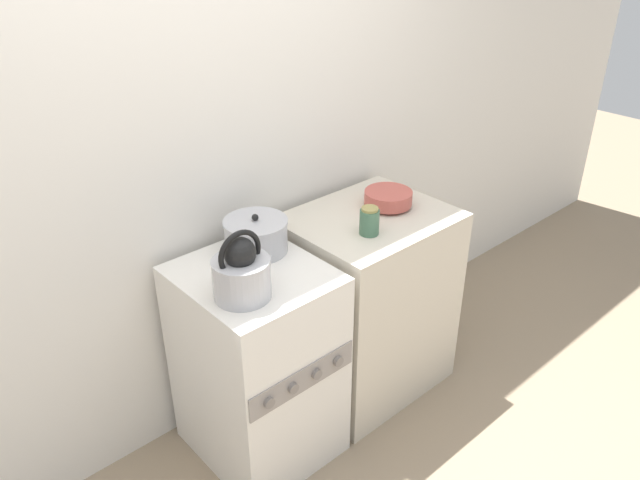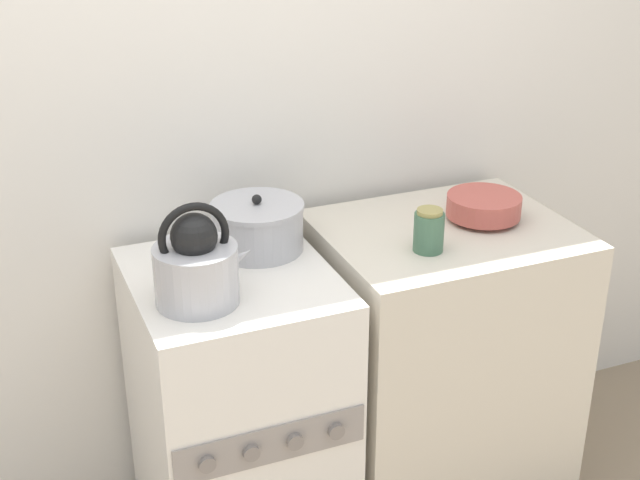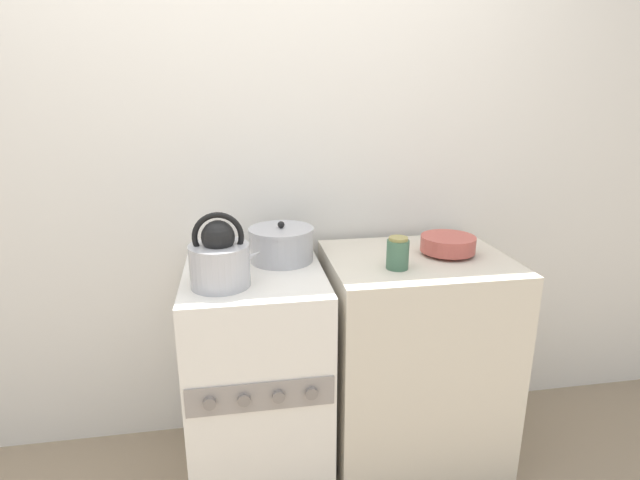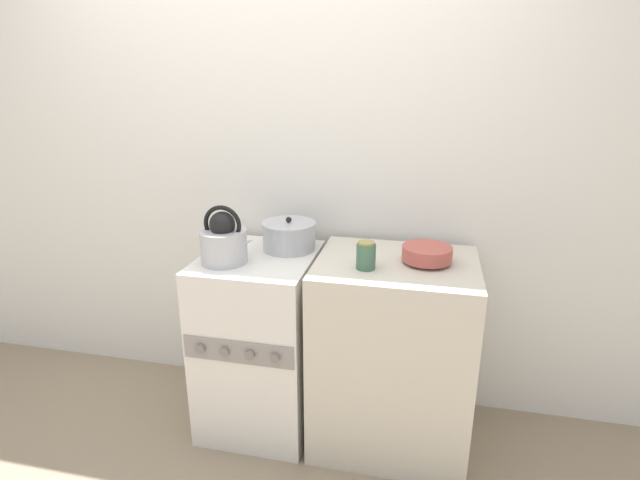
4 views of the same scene
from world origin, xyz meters
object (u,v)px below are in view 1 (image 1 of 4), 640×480
(kettle, at_px, (242,272))
(cooking_pot, at_px, (256,235))
(stove, at_px, (258,364))
(enamel_bowl, at_px, (388,198))
(storage_jar, at_px, (369,221))

(kettle, bearing_deg, cooking_pot, 44.82)
(stove, bearing_deg, cooking_pot, 47.46)
(enamel_bowl, bearing_deg, cooking_pot, 170.04)
(cooking_pot, relative_size, enamel_bowl, 1.20)
(stove, relative_size, cooking_pot, 3.43)
(enamel_bowl, distance_m, storage_jar, 0.28)
(stove, relative_size, enamel_bowl, 4.12)
(stove, distance_m, kettle, 0.58)
(kettle, height_order, enamel_bowl, kettle)
(stove, xyz_separation_m, cooking_pot, (0.12, 0.13, 0.52))
(kettle, relative_size, enamel_bowl, 1.23)
(kettle, xyz_separation_m, cooking_pot, (0.24, 0.24, -0.03))
(storage_jar, bearing_deg, enamel_bowl, 26.35)
(kettle, xyz_separation_m, enamel_bowl, (0.90, 0.12, -0.03))
(kettle, height_order, storage_jar, kettle)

